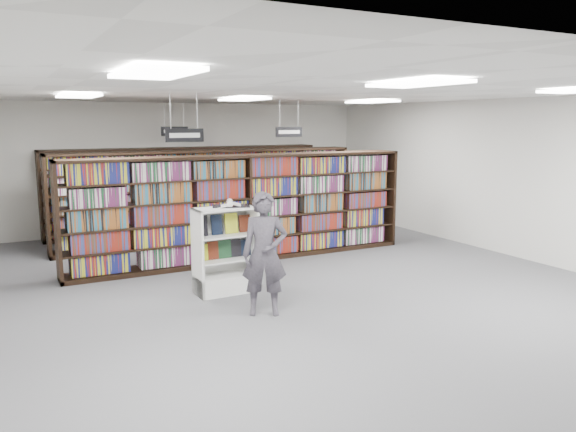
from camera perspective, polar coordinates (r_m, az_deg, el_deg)
name	(u,v)px	position (r m, az deg, el deg)	size (l,w,h in m)	color
floor	(293,285)	(9.57, 0.49, -7.03)	(12.00, 12.00, 0.00)	#49494D
ceiling	(293,92)	(9.18, 0.52, 12.48)	(10.00, 12.00, 0.10)	white
wall_back	(184,166)	(14.78, -10.55, 5.00)	(10.00, 0.10, 3.20)	silver
wall_right	(508,178)	(12.39, 21.40, 3.66)	(0.10, 12.00, 3.20)	silver
bookshelf_row_near	(245,208)	(11.10, -4.36, 0.82)	(7.00, 0.60, 2.10)	black
bookshelf_row_mid	(211,196)	(12.95, -7.87, 2.00)	(7.00, 0.60, 2.10)	black
bookshelf_row_far	(188,189)	(14.55, -10.14, 2.77)	(7.00, 0.60, 2.10)	black
aisle_sign_left	(185,134)	(9.52, -10.46, 8.19)	(0.65, 0.02, 0.80)	#B2B2B7
aisle_sign_right	(289,131)	(12.52, 0.10, 8.64)	(0.65, 0.02, 0.80)	#B2B2B7
aisle_sign_center	(175,130)	(13.64, -11.45, 8.52)	(0.65, 0.02, 0.80)	#B2B2B7
troffer_front_left	(154,73)	(5.28, -13.42, 13.97)	(0.60, 1.20, 0.04)	white
troffer_front_center	(418,83)	(6.69, 13.04, 12.99)	(0.60, 1.20, 0.04)	white
troffer_back_left	(78,96)	(10.18, -20.54, 11.37)	(0.60, 1.20, 0.04)	white
troffer_back_center	(244,99)	(10.98, -4.50, 11.76)	(0.60, 1.20, 0.04)	white
troffer_back_right	(372,102)	(12.47, 8.53, 11.42)	(0.60, 1.20, 0.04)	white
endcap_display	(225,263)	(9.15, -6.41, -4.81)	(1.01, 0.52, 1.39)	white
open_book	(231,204)	(9.05, -5.85, 1.18)	(0.67, 0.53, 0.13)	black
shopper	(265,254)	(7.96, -2.38, -3.87)	(0.65, 0.42, 1.77)	#48434D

